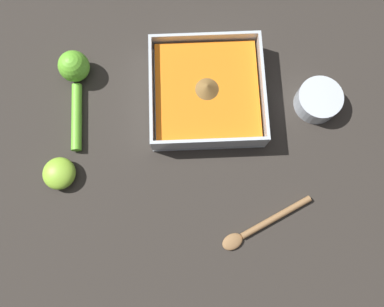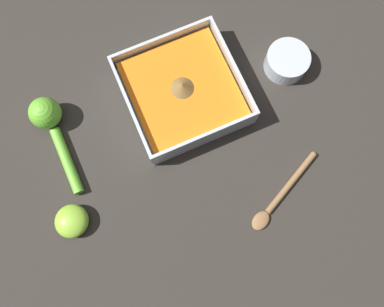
{
  "view_description": "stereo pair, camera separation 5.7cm",
  "coord_description": "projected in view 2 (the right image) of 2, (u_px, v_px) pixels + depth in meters",
  "views": [
    {
      "loc": [
        -0.06,
        -0.27,
        0.71
      ],
      "look_at": [
        -0.05,
        -0.12,
        0.03
      ],
      "focal_mm": 35.0,
      "sensor_mm": 36.0,
      "label": 1
    },
    {
      "loc": [
        -0.11,
        -0.26,
        0.71
      ],
      "look_at": [
        -0.05,
        -0.12,
        0.03
      ],
      "focal_mm": 35.0,
      "sensor_mm": 36.0,
      "label": 2
    }
  ],
  "objects": [
    {
      "name": "lemon_squeezer",
      "position": [
        49.0,
        122.0,
        0.72
      ],
      "size": [
        0.06,
        0.2,
        0.06
      ],
      "rotation": [
        0.0,
        0.0,
        1.59
      ],
      "color": "#6BC633",
      "rests_on": "ground_plane"
    },
    {
      "name": "lemon_half",
      "position": [
        72.0,
        221.0,
        0.68
      ],
      "size": [
        0.06,
        0.06,
        0.03
      ],
      "color": "#93CC38",
      "rests_on": "ground_plane"
    },
    {
      "name": "spice_bowl",
      "position": [
        287.0,
        62.0,
        0.75
      ],
      "size": [
        0.09,
        0.09,
        0.04
      ],
      "color": "silver",
      "rests_on": "ground_plane"
    },
    {
      "name": "square_dish",
      "position": [
        183.0,
        92.0,
        0.73
      ],
      "size": [
        0.22,
        0.22,
        0.06
      ],
      "color": "silver",
      "rests_on": "ground_plane"
    },
    {
      "name": "ground_plane",
      "position": [
        192.0,
        96.0,
        0.76
      ],
      "size": [
        4.0,
        4.0,
        0.0
      ],
      "primitive_type": "plane",
      "color": "#332D28"
    },
    {
      "name": "wooden_spoon",
      "position": [
        281.0,
        195.0,
        0.71
      ],
      "size": [
        0.18,
        0.1,
        0.01
      ],
      "rotation": [
        0.0,
        0.0,
        3.6
      ],
      "color": "olive",
      "rests_on": "ground_plane"
    }
  ]
}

